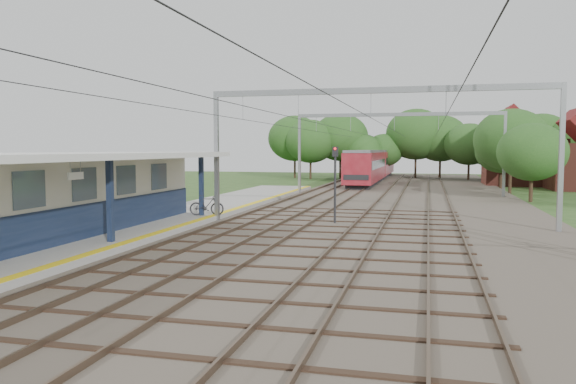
# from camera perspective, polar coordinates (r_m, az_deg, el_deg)

# --- Properties ---
(ground) EXTENTS (160.00, 160.00, 0.00)m
(ground) POSITION_cam_1_polar(r_m,az_deg,el_deg) (15.10, -10.15, -10.81)
(ground) COLOR #2D4C1E
(ground) RESTS_ON ground
(ballast_bed) EXTENTS (18.00, 90.00, 0.10)m
(ballast_bed) POSITION_cam_1_polar(r_m,az_deg,el_deg) (43.50, 11.31, -0.84)
(ballast_bed) COLOR #473D33
(ballast_bed) RESTS_ON ground
(platform) EXTENTS (5.00, 52.00, 0.35)m
(platform) POSITION_cam_1_polar(r_m,az_deg,el_deg) (30.67, -12.25, -2.77)
(platform) COLOR gray
(platform) RESTS_ON ground
(yellow_stripe) EXTENTS (0.45, 52.00, 0.01)m
(yellow_stripe) POSITION_cam_1_polar(r_m,az_deg,el_deg) (29.73, -8.36, -2.59)
(yellow_stripe) COLOR yellow
(yellow_stripe) RESTS_ON platform
(station_building) EXTENTS (3.41, 18.00, 3.40)m
(station_building) POSITION_cam_1_polar(r_m,az_deg,el_deg) (25.23, -22.20, -0.25)
(station_building) COLOR beige
(station_building) RESTS_ON platform
(canopy) EXTENTS (6.40, 20.00, 3.44)m
(canopy) POSITION_cam_1_polar(r_m,az_deg,el_deg) (23.70, -21.57, 3.36)
(canopy) COLOR #111D37
(canopy) RESTS_ON platform
(rail_tracks) EXTENTS (11.80, 88.00, 0.15)m
(rail_tracks) POSITION_cam_1_polar(r_m,az_deg,el_deg) (43.68, 8.04, -0.61)
(rail_tracks) COLOR brown
(rail_tracks) RESTS_ON ballast_bed
(catenary_system) EXTENTS (17.22, 88.00, 7.00)m
(catenary_system) POSITION_cam_1_polar(r_m,az_deg,el_deg) (38.68, 10.19, 6.64)
(catenary_system) COLOR gray
(catenary_system) RESTS_ON ground
(tree_band) EXTENTS (31.72, 30.88, 8.82)m
(tree_band) POSITION_cam_1_polar(r_m,az_deg,el_deg) (70.44, 12.30, 5.07)
(tree_band) COLOR #382619
(tree_band) RESTS_ON ground
(house_far) EXTENTS (8.00, 6.12, 8.66)m
(house_far) POSITION_cam_1_polar(r_m,az_deg,el_deg) (66.05, 22.76, 3.42)
(house_far) COLOR brown
(house_far) RESTS_ON ground
(bicycle) EXTENTS (1.92, 0.99, 1.11)m
(bicycle) POSITION_cam_1_polar(r_m,az_deg,el_deg) (30.72, -8.26, -1.33)
(bicycle) COLOR black
(bicycle) RESTS_ON platform
(train) EXTENTS (2.84, 35.38, 3.74)m
(train) POSITION_cam_1_polar(r_m,az_deg,el_deg) (70.38, 8.72, 2.82)
(train) COLOR black
(train) RESTS_ON ballast_bed
(signal_post) EXTENTS (0.29, 0.26, 4.07)m
(signal_post) POSITION_cam_1_polar(r_m,az_deg,el_deg) (29.16, 4.81, 1.53)
(signal_post) COLOR black
(signal_post) RESTS_ON ground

